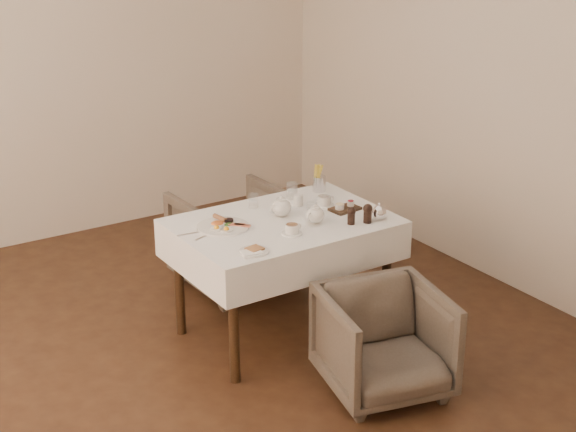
% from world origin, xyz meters
% --- Properties ---
extents(table, '(1.28, 0.88, 0.75)m').
position_xyz_m(table, '(0.54, 0.17, 0.64)').
color(table, black).
rests_on(table, ground).
extents(armchair_near, '(0.77, 0.78, 0.60)m').
position_xyz_m(armchair_near, '(0.65, -0.69, 0.30)').
color(armchair_near, '#4E4439').
rests_on(armchair_near, ground).
extents(armchair_far, '(0.75, 0.77, 0.68)m').
position_xyz_m(armchair_far, '(0.65, 0.94, 0.34)').
color(armchair_far, '#4E4439').
rests_on(armchair_far, ground).
extents(breakfast_plate, '(0.31, 0.31, 0.04)m').
position_xyz_m(breakfast_plate, '(0.19, 0.27, 0.77)').
color(breakfast_plate, white).
rests_on(breakfast_plate, table).
extents(side_plate, '(0.17, 0.17, 0.02)m').
position_xyz_m(side_plate, '(0.15, -0.15, 0.76)').
color(side_plate, white).
rests_on(side_plate, table).
extents(teapot_centre, '(0.19, 0.16, 0.13)m').
position_xyz_m(teapot_centre, '(0.57, 0.23, 0.82)').
color(teapot_centre, white).
rests_on(teapot_centre, table).
extents(teapot_front, '(0.19, 0.17, 0.12)m').
position_xyz_m(teapot_front, '(0.68, 0.03, 0.82)').
color(teapot_front, white).
rests_on(teapot_front, table).
extents(creamer, '(0.06, 0.06, 0.07)m').
position_xyz_m(creamer, '(0.76, 0.33, 0.79)').
color(creamer, white).
rests_on(creamer, table).
extents(teacup_near, '(0.12, 0.12, 0.06)m').
position_xyz_m(teacup_near, '(0.47, -0.04, 0.78)').
color(teacup_near, white).
rests_on(teacup_near, table).
extents(teacup_far, '(0.13, 0.13, 0.06)m').
position_xyz_m(teacup_far, '(0.90, 0.24, 0.78)').
color(teacup_far, white).
rests_on(teacup_far, table).
extents(glass_left, '(0.07, 0.07, 0.09)m').
position_xyz_m(glass_left, '(0.51, 0.46, 0.80)').
color(glass_left, silver).
rests_on(glass_left, table).
extents(glass_mid, '(0.08, 0.08, 0.09)m').
position_xyz_m(glass_mid, '(0.72, 0.12, 0.80)').
color(glass_mid, silver).
rests_on(glass_mid, table).
extents(glass_right, '(0.07, 0.07, 0.10)m').
position_xyz_m(glass_right, '(0.81, 0.47, 0.81)').
color(glass_right, silver).
rests_on(glass_right, table).
extents(condiment_board, '(0.19, 0.14, 0.05)m').
position_xyz_m(condiment_board, '(0.96, 0.11, 0.77)').
color(condiment_board, black).
rests_on(condiment_board, table).
extents(pepper_mill_left, '(0.07, 0.07, 0.11)m').
position_xyz_m(pepper_mill_left, '(0.85, -0.10, 0.81)').
color(pepper_mill_left, black).
rests_on(pepper_mill_left, table).
extents(pepper_mill_right, '(0.07, 0.07, 0.12)m').
position_xyz_m(pepper_mill_right, '(0.95, -0.13, 0.81)').
color(pepper_mill_right, black).
rests_on(pepper_mill_right, table).
extents(silver_pot, '(0.13, 0.12, 0.11)m').
position_xyz_m(silver_pot, '(1.03, -0.14, 0.81)').
color(silver_pot, white).
rests_on(silver_pot, table).
extents(fries_cup, '(0.09, 0.09, 0.18)m').
position_xyz_m(fries_cup, '(1.03, 0.49, 0.84)').
color(fries_cup, silver).
rests_on(fries_cup, table).
extents(cutlery_fork, '(0.20, 0.04, 0.00)m').
position_xyz_m(cutlery_fork, '(0.01, 0.28, 0.76)').
color(cutlery_fork, silver).
rests_on(cutlery_fork, table).
extents(cutlery_knife, '(0.19, 0.09, 0.00)m').
position_xyz_m(cutlery_knife, '(0.05, 0.21, 0.76)').
color(cutlery_knife, silver).
rests_on(cutlery_knife, table).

